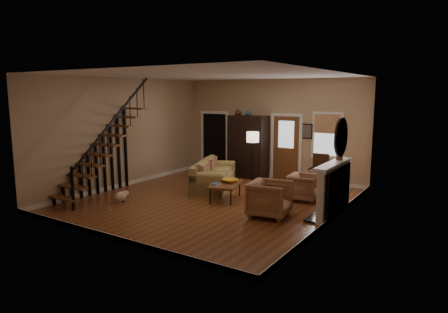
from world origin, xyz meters
The scene contains 15 objects.
room centered at (-0.41, 1.76, 1.51)m, with size 7.00×7.33×3.30m.
staircase centered at (-2.78, -1.30, 1.60)m, with size 0.94×2.80×3.20m, color brown, non-canonical shape.
fireplace centered at (3.13, 0.50, 0.74)m, with size 0.33×1.95×2.30m.
armoire centered at (-0.70, 3.15, 1.05)m, with size 1.30×0.60×2.10m, color black, non-canonical shape.
vase_a centered at (-1.05, 3.05, 2.22)m, with size 0.24×0.24×0.25m, color #4C2619.
vase_b centered at (-0.65, 3.05, 2.21)m, with size 0.20×0.20×0.21m, color #334C60.
sofa centered at (-0.70, 1.07, 0.41)m, with size 0.94×2.17×0.81m, color #9F8548, non-canonical shape.
coffee_table centered at (0.25, 0.25, 0.23)m, with size 0.69×1.18×0.45m, color brown, non-canonical shape.
bowl centered at (0.30, 0.40, 0.50)m, with size 0.40×0.40×0.10m, color gold.
books centered at (0.13, -0.05, 0.48)m, with size 0.22×0.29×0.05m, color beige, non-canonical shape.
armchair_left centered at (1.89, -0.42, 0.42)m, with size 0.89×0.91×0.83m, color brown.
armchair_right centered at (2.04, 1.34, 0.36)m, with size 0.76×0.78×0.71m, color brown.
floor_lamp centered at (-0.02, 2.22, 0.83)m, with size 0.38×0.38×1.67m, color black, non-canonical shape.
side_chair centered at (1.85, 2.95, 0.51)m, with size 0.54×0.54×1.02m, color #321A10, non-canonical shape.
dog centered at (-1.89, -1.50, 0.16)m, with size 0.25×0.43×0.31m, color beige, non-canonical shape.
Camera 1 is at (5.88, -8.55, 2.85)m, focal length 32.00 mm.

